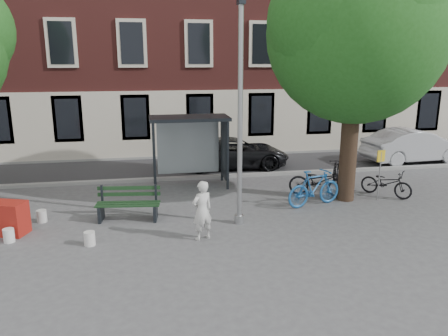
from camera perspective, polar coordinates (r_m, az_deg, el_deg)
The scene contains 21 objects.
ground at distance 12.78m, azimuth 2.00°, elevation -7.19°, with size 90.00×90.00×0.00m, color #4C4C4F.
road at distance 19.37m, azimuth -2.38°, elevation 0.24°, with size 40.00×4.00×0.01m, color #28282B.
curb_near at distance 17.44m, azimuth -1.47°, elevation -1.13°, with size 40.00×0.25×0.12m, color gray.
curb_far at distance 21.28m, azimuth -3.12°, elevation 1.65°, with size 40.00×0.25×0.12m, color gray.
building_row at distance 24.88m, azimuth -4.58°, elevation 19.49°, with size 30.00×8.00×14.00m, color maroon.
lamppost at distance 12.05m, azimuth 2.11°, elevation 5.24°, with size 0.28×0.35×6.11m.
tree_right at distance 14.61m, azimuth 17.29°, elevation 17.33°, with size 5.76×5.60×8.20m.
bus_shelter at distance 16.09m, azimuth -3.17°, elevation 4.34°, with size 2.85×1.45×2.62m.
painter at distance 11.42m, azimuth -2.87°, elevation -5.56°, with size 0.58×0.38×1.59m, color silver.
bench at distance 13.21m, azimuth -12.38°, elevation -4.78°, with size 1.91×0.83×0.95m.
bike_a at distance 15.40m, azimuth 12.22°, elevation -1.70°, with size 0.70×2.01×1.06m, color black.
bike_b at distance 14.34m, azimuth 11.72°, elevation -2.55°, with size 0.56×2.00×1.20m, color #1B5495.
bike_c at distance 16.09m, azimuth 20.43°, elevation -1.84°, with size 0.62×1.78×0.93m, color black.
bike_d at distance 16.56m, azimuth 14.49°, elevation -0.84°, with size 0.47×1.66×1.00m, color black.
car_dark at distance 19.09m, azimuth 1.46°, elevation 2.02°, with size 2.15×4.67×1.30m, color black.
car_silver at distance 21.80m, azimuth 23.55°, elevation 2.70°, with size 1.63×4.69×1.54m, color #B6B8BE.
red_stand at distance 13.21m, azimuth -26.28°, elevation -5.90°, with size 0.90×0.60×0.90m, color maroon.
bucket_a at distance 12.74m, azimuth -26.29°, elevation -7.90°, with size 0.28×0.28×0.36m, color white.
bucket_b at distance 13.85m, azimuth -22.71°, elevation -5.82°, with size 0.28×0.28×0.36m, color silver.
bucket_c at distance 11.78m, azimuth -17.15°, elevation -8.80°, with size 0.28×0.28×0.36m, color silver.
notice_sign at distance 15.40m, azimuth 19.74°, elevation 0.33°, with size 0.29×0.07×1.70m.
Camera 1 is at (-2.55, -11.63, 4.63)m, focal length 35.00 mm.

